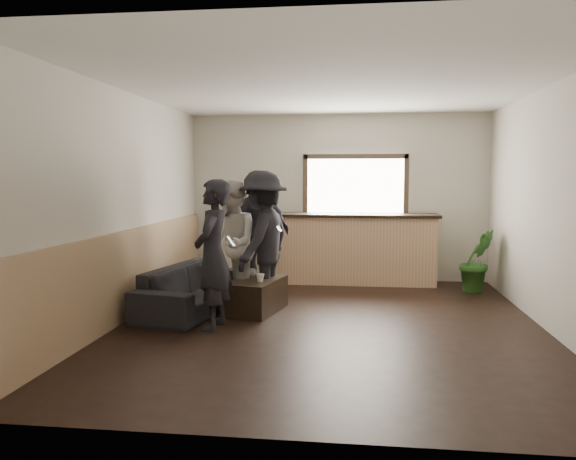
# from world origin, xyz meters

# --- Properties ---
(ground) EXTENTS (5.00, 6.00, 0.01)m
(ground) POSITION_xyz_m (0.00, 0.00, 0.00)
(ground) COLOR black
(room_shell) EXTENTS (5.01, 6.01, 2.80)m
(room_shell) POSITION_xyz_m (-0.74, 0.00, 1.47)
(room_shell) COLOR silver
(room_shell) RESTS_ON ground
(bar_counter) EXTENTS (2.70, 0.68, 2.13)m
(bar_counter) POSITION_xyz_m (0.30, 2.70, 0.64)
(bar_counter) COLOR tan
(bar_counter) RESTS_ON ground
(sofa) EXTENTS (1.17, 2.15, 0.59)m
(sofa) POSITION_xyz_m (-1.75, 0.47, 0.30)
(sofa) COLOR black
(sofa) RESTS_ON ground
(coffee_table) EXTENTS (0.72, 1.05, 0.43)m
(coffee_table) POSITION_xyz_m (-0.95, 0.51, 0.21)
(coffee_table) COLOR black
(coffee_table) RESTS_ON ground
(cup_a) EXTENTS (0.18, 0.18, 0.11)m
(cup_a) POSITION_xyz_m (-1.06, 0.71, 0.48)
(cup_a) COLOR silver
(cup_a) RESTS_ON coffee_table
(cup_b) EXTENTS (0.12, 0.12, 0.10)m
(cup_b) POSITION_xyz_m (-0.88, 0.37, 0.48)
(cup_b) COLOR silver
(cup_b) RESTS_ON coffee_table
(potted_plant) EXTENTS (0.64, 0.58, 0.97)m
(potted_plant) POSITION_xyz_m (2.15, 2.15, 0.48)
(potted_plant) COLOR #2D6623
(potted_plant) RESTS_ON ground
(person_a) EXTENTS (0.49, 0.65, 1.72)m
(person_a) POSITION_xyz_m (-1.30, -0.34, 0.86)
(person_a) COLOR black
(person_a) RESTS_ON ground
(person_b) EXTENTS (0.85, 0.98, 1.71)m
(person_b) POSITION_xyz_m (-1.30, 0.58, 0.86)
(person_b) COLOR #B4ACA2
(person_b) RESTS_ON ground
(person_c) EXTENTS (0.96, 1.32, 1.83)m
(person_c) POSITION_xyz_m (-0.90, 0.72, 0.92)
(person_c) COLOR black
(person_c) RESTS_ON ground
(person_d) EXTENTS (1.09, 1.08, 1.85)m
(person_d) POSITION_xyz_m (-1.11, 1.54, 0.92)
(person_d) COLOR black
(person_d) RESTS_ON ground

